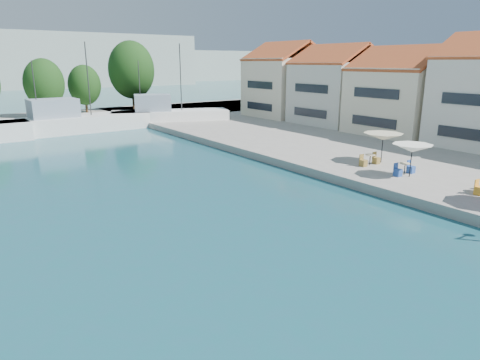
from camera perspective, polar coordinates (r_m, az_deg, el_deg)
quay_right at (r=43.79m, az=22.14°, el=4.67°), size 32.00×92.00×0.60m
quay_far at (r=61.06m, az=-28.93°, el=6.65°), size 90.00×16.00×0.60m
hill_east at (r=181.61m, az=-18.13°, el=14.24°), size 140.00×40.00×12.00m
building_04 at (r=46.57m, az=21.00°, el=11.23°), size 9.00×8.80×9.20m
building_05 at (r=52.17m, az=12.72°, el=12.48°), size 8.40×8.80×9.70m
building_06 at (r=58.62m, az=6.09°, el=13.29°), size 9.00×8.80×10.20m
trawler_03 at (r=51.83m, az=-21.28°, el=7.14°), size 16.30×4.85×10.20m
trawler_04 at (r=54.77m, az=-9.63°, el=8.37°), size 14.67×8.49×10.20m
tree_06 at (r=62.50m, az=-24.68°, el=11.63°), size 5.09×5.09×7.53m
tree_07 at (r=66.06m, az=-20.02°, el=11.80°), size 4.51×4.51×6.68m
tree_08 at (r=68.60m, az=-14.27°, el=14.04°), size 6.86×6.86×10.15m
umbrella_white at (r=28.91m, az=21.99°, el=3.96°), size 2.51×2.51×2.10m
umbrella_cream at (r=32.41m, az=18.55°, el=5.51°), size 2.82×2.82×2.15m
cafe_table_02 at (r=29.66m, az=21.09°, el=1.22°), size 1.82×0.70×0.76m
cafe_table_03 at (r=31.61m, az=16.93°, el=2.43°), size 1.82×0.70×0.76m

